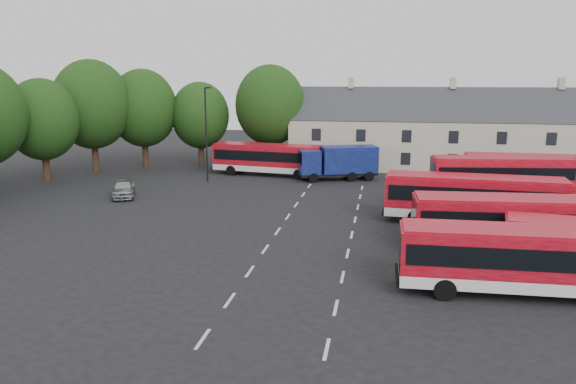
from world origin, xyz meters
name	(u,v)px	position (x,y,z in m)	size (l,w,h in m)	color
ground	(272,240)	(0.00, 0.00, 0.00)	(140.00, 140.00, 0.00)	black
lane_markings	(314,233)	(2.50, 2.00, 0.01)	(5.15, 33.80, 0.01)	beige
treeline	(109,112)	(-20.74, 19.36, 6.68)	(29.92, 32.59, 12.01)	black
terrace_houses	(450,135)	(14.00, 30.00, 3.86)	(35.70, 7.13, 10.06)	beige
bus_row_a	(525,256)	(13.68, -7.02, 1.98)	(11.71, 2.87, 3.30)	silver
bus_row_c	(519,220)	(14.82, -0.31, 2.05)	(12.24, 3.52, 3.42)	silver
bus_row_d	(501,217)	(14.19, 1.35, 1.81)	(10.81, 3.41, 3.01)	silver
bus_row_e	(474,196)	(13.25, 6.19, 2.08)	(12.40, 3.79, 3.45)	silver
bus_dd_south	(501,181)	(15.79, 10.35, 2.43)	(10.62, 3.63, 4.27)	silver
bus_dd_north	(526,176)	(18.44, 13.88, 2.28)	(9.85, 2.61, 4.01)	silver
bus_north	(268,157)	(-5.00, 22.86, 1.97)	(11.86, 4.37, 3.28)	silver
box_truck	(339,161)	(2.51, 21.58, 1.90)	(8.09, 4.81, 3.38)	black
silver_car	(123,188)	(-15.17, 10.38, 0.76)	(1.80, 4.46, 1.52)	#A6A9AE
lamppost	(206,132)	(-10.20, 18.48, 4.92)	(0.64, 0.25, 9.23)	black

